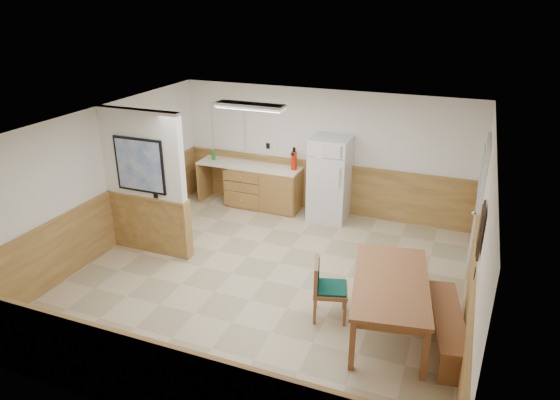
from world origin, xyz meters
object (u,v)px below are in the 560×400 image
at_px(dining_table, 391,286).
at_px(soap_bottle, 214,155).
at_px(dining_bench, 447,322).
at_px(dining_chair, 324,285).
at_px(refrigerator, 330,179).
at_px(fire_extinguisher, 294,160).

distance_m(dining_table, soap_bottle, 5.42).
height_order(dining_bench, dining_chair, dining_chair).
height_order(refrigerator, fire_extinguisher, refrigerator).
bearing_deg(dining_table, fire_extinguisher, 118.34).
height_order(refrigerator, dining_chair, refrigerator).
bearing_deg(dining_chair, dining_bench, -16.02).
bearing_deg(dining_bench, soap_bottle, 136.66).
xyz_separation_m(refrigerator, soap_bottle, (-2.59, 0.08, 0.17)).
height_order(refrigerator, dining_table, refrigerator).
xyz_separation_m(dining_table, soap_bottle, (-4.34, 3.22, 0.35)).
relative_size(refrigerator, soap_bottle, 7.62).
bearing_deg(dining_chair, fire_extinguisher, 100.95).
relative_size(dining_table, dining_chair, 2.39).
relative_size(dining_chair, fire_extinguisher, 1.85).
height_order(dining_table, soap_bottle, soap_bottle).
bearing_deg(soap_bottle, dining_bench, -32.75).
distance_m(refrigerator, soap_bottle, 2.60).
bearing_deg(dining_table, dining_chair, 172.98).
distance_m(fire_extinguisher, soap_bottle, 1.82).
relative_size(refrigerator, dining_bench, 1.03).
distance_m(dining_table, fire_extinguisher, 4.13).
distance_m(refrigerator, dining_bench, 4.09).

